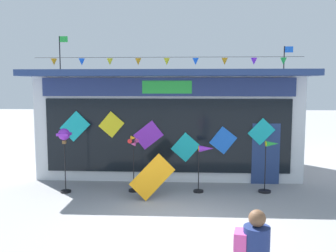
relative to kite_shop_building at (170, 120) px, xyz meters
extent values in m
plane|color=gray|center=(0.53, -5.89, -1.89)|extent=(80.00, 80.00, 0.00)
cube|color=silver|center=(0.00, 0.06, -0.13)|extent=(8.97, 4.07, 3.52)
cube|color=navy|center=(0.00, -0.41, 1.73)|extent=(9.37, 5.01, 0.20)
cube|color=navy|center=(0.00, -2.02, 1.28)|extent=(8.26, 0.08, 0.60)
cube|color=green|center=(0.00, -2.05, 1.28)|extent=(1.62, 0.04, 0.42)
cube|color=black|center=(0.00, -2.01, -0.32)|extent=(8.08, 0.06, 2.44)
cube|color=navy|center=(3.23, -2.01, -0.89)|extent=(0.90, 0.07, 2.00)
cube|color=#19B7BC|center=(-3.07, -2.07, -0.02)|extent=(1.03, 0.03, 1.03)
cube|color=yellow|center=(-1.84, -2.07, 0.05)|extent=(0.88, 0.03, 0.88)
cube|color=purple|center=(-0.62, -2.07, -0.29)|extent=(1.01, 0.03, 0.98)
cube|color=#19B7BC|center=(0.61, -2.07, -0.69)|extent=(0.98, 0.03, 0.99)
cube|color=blue|center=(1.84, -2.07, -0.45)|extent=(0.92, 0.03, 0.93)
cube|color=#19B7BC|center=(3.06, -2.07, -0.15)|extent=(0.89, 0.03, 0.89)
cylinder|color=black|center=(0.00, -2.16, 2.23)|extent=(8.61, 0.01, 0.01)
cone|color=orange|center=(-3.67, -2.16, 2.09)|extent=(0.20, 0.20, 0.22)
cone|color=blue|center=(-2.75, -2.16, 2.09)|extent=(0.20, 0.20, 0.22)
cone|color=yellow|center=(-1.84, -2.16, 2.09)|extent=(0.20, 0.20, 0.22)
cone|color=orange|center=(-0.92, -2.16, 2.09)|extent=(0.20, 0.20, 0.22)
cone|color=yellow|center=(0.00, -2.16, 2.09)|extent=(0.20, 0.20, 0.22)
cone|color=blue|center=(0.91, -2.16, 2.09)|extent=(0.20, 0.20, 0.22)
cone|color=orange|center=(1.83, -2.16, 2.09)|extent=(0.20, 0.20, 0.22)
cone|color=purple|center=(2.75, -2.16, 2.09)|extent=(0.20, 0.20, 0.22)
cone|color=green|center=(3.67, -2.16, 2.09)|extent=(0.20, 0.20, 0.22)
cylinder|color=black|center=(-4.24, 0.06, 2.52)|extent=(0.04, 0.04, 1.37)
cube|color=green|center=(-4.08, 0.06, 3.08)|extent=(0.32, 0.02, 0.22)
cylinder|color=black|center=(4.23, 0.06, 2.30)|extent=(0.04, 0.04, 0.95)
cube|color=blue|center=(4.39, 0.06, 2.66)|extent=(0.32, 0.02, 0.22)
cylinder|color=black|center=(-3.00, -3.36, -1.86)|extent=(0.31, 0.31, 0.06)
cylinder|color=black|center=(-3.00, -3.36, -1.09)|extent=(0.03, 0.03, 1.60)
sphere|color=purple|center=(-3.00, -3.36, -0.11)|extent=(0.35, 0.35, 0.35)
cube|color=purple|center=(-3.00, -3.36, -0.11)|extent=(0.36, 0.36, 0.08)
cube|color=brown|center=(-3.00, -3.36, -0.35)|extent=(0.10, 0.10, 0.10)
cylinder|color=black|center=(-0.96, -3.13, -1.86)|extent=(0.32, 0.32, 0.06)
cylinder|color=black|center=(-0.96, -3.13, -1.10)|extent=(0.03, 0.03, 1.57)
cylinder|color=black|center=(-0.96, -3.17, -0.32)|extent=(0.06, 0.04, 0.06)
cone|color=#EA4CA3|center=(-0.86, -3.17, -0.32)|extent=(0.14, 0.14, 0.14)
cone|color=orange|center=(-0.96, -3.17, -0.23)|extent=(0.14, 0.14, 0.14)
cone|color=red|center=(-1.05, -3.17, -0.32)|extent=(0.14, 0.14, 0.14)
cone|color=#EA4CA3|center=(-0.96, -3.17, -0.41)|extent=(0.14, 0.14, 0.14)
cylinder|color=black|center=(1.01, -3.11, -1.86)|extent=(0.30, 0.30, 0.06)
cylinder|color=black|center=(1.01, -3.11, -1.22)|extent=(0.03, 0.03, 1.34)
cone|color=purple|center=(1.24, -3.11, -0.54)|extent=(0.47, 0.27, 0.21)
cylinder|color=orange|center=(1.01, -3.11, -0.54)|extent=(0.03, 0.16, 0.16)
cylinder|color=black|center=(3.02, -3.01, -1.86)|extent=(0.37, 0.37, 0.06)
cylinder|color=black|center=(3.02, -3.01, -1.14)|extent=(0.03, 0.03, 1.49)
cone|color=green|center=(3.22, -3.01, -0.40)|extent=(0.42, 0.25, 0.17)
cylinder|color=yellow|center=(3.02, -3.01, -0.40)|extent=(0.03, 0.16, 0.16)
cylinder|color=navy|center=(1.58, -9.57, -0.73)|extent=(0.34, 0.34, 0.60)
sphere|color=brown|center=(1.58, -9.57, -0.32)|extent=(0.22, 0.22, 0.22)
cube|color=#EA4CA3|center=(1.38, -9.53, -0.70)|extent=(0.21, 0.29, 0.38)
cube|color=orange|center=(-0.31, -3.88, -1.24)|extent=(1.29, 0.44, 1.29)
camera|label=1|loc=(0.70, -14.19, 1.37)|focal=39.90mm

